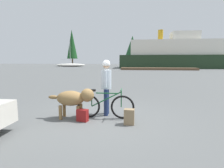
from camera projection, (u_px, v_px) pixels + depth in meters
ground_plane at (100, 119)px, 5.45m from camera, size 160.00×160.00×0.00m
bicycle at (105, 106)px, 5.47m from camera, size 1.78×0.44×0.92m
person_cyclist at (106, 82)px, 5.74m from camera, size 0.32×0.53×1.78m
dog at (74, 98)px, 5.41m from camera, size 1.44×0.54×0.94m
backpack at (129, 117)px, 4.94m from camera, size 0.29×0.22×0.44m
handbag_pannier at (82, 115)px, 5.21m from camera, size 0.35×0.24×0.35m
dock_pier at (158, 69)px, 32.85m from camera, size 13.67×2.43×0.40m
ferry_boat at (173, 55)px, 39.97m from camera, size 23.29×7.69×8.48m
sailboat_moored at (70, 65)px, 49.09m from camera, size 8.33×2.33×7.06m
pine_tree_far_left at (72, 44)px, 54.05m from camera, size 3.15×3.15×10.87m
pine_tree_center at (132, 47)px, 51.70m from camera, size 4.19×4.19×8.73m
pine_tree_far_right at (159, 47)px, 53.64m from camera, size 4.36×4.36×9.22m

